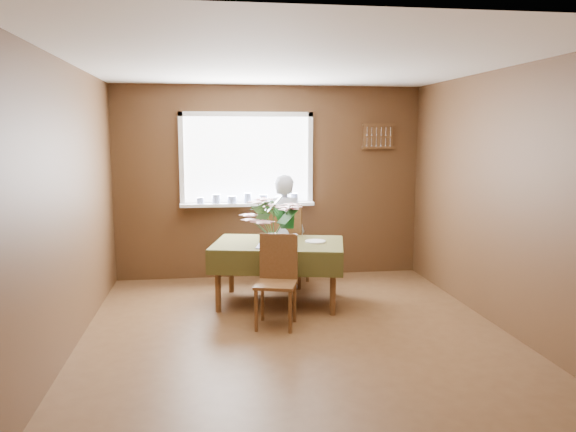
{
  "coord_description": "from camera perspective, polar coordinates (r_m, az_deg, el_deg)",
  "views": [
    {
      "loc": [
        -0.8,
        -5.05,
        1.87
      ],
      "look_at": [
        0.0,
        0.55,
        1.05
      ],
      "focal_mm": 35.0,
      "sensor_mm": 36.0,
      "label": 1
    }
  ],
  "objects": [
    {
      "name": "wall_right",
      "position": [
        5.8,
        20.77,
        1.58
      ],
      "size": [
        0.0,
        4.5,
        4.5
      ],
      "primitive_type": "plane",
      "rotation": [
        1.57,
        0.0,
        -1.57
      ],
      "color": "brown",
      "rests_on": "floor"
    },
    {
      "name": "floor",
      "position": [
        5.44,
        0.83,
        -11.85
      ],
      "size": [
        4.5,
        4.5,
        0.0
      ],
      "primitive_type": "plane",
      "color": "#4D311A",
      "rests_on": "ground"
    },
    {
      "name": "seated_woman",
      "position": [
        6.85,
        -0.42,
        -1.55
      ],
      "size": [
        0.6,
        0.51,
        1.41
      ],
      "primitive_type": "imported",
      "rotation": [
        0.0,
        0.0,
        2.74
      ],
      "color": "white",
      "rests_on": "floor"
    },
    {
      "name": "dining_table",
      "position": [
        6.23,
        -0.97,
        -3.43
      ],
      "size": [
        1.6,
        1.26,
        0.7
      ],
      "rotation": [
        0.0,
        0.0,
        -0.23
      ],
      "color": "brown",
      "rests_on": "floor"
    },
    {
      "name": "window_assembly",
      "position": [
        7.28,
        -4.16,
        4.09
      ],
      "size": [
        1.72,
        0.2,
        1.22
      ],
      "color": "white",
      "rests_on": "wall_back"
    },
    {
      "name": "wall_left",
      "position": [
        5.23,
        -21.35,
        0.86
      ],
      "size": [
        0.0,
        4.5,
        4.5
      ],
      "primitive_type": "plane",
      "rotation": [
        1.57,
        0.0,
        1.57
      ],
      "color": "brown",
      "rests_on": "floor"
    },
    {
      "name": "flower_bouquet",
      "position": [
        5.93,
        -1.52,
        -0.08
      ],
      "size": [
        0.57,
        0.57,
        0.49
      ],
      "rotation": [
        0.0,
        0.0,
        0.16
      ],
      "color": "white",
      "rests_on": "dining_table"
    },
    {
      "name": "chair_near",
      "position": [
        5.56,
        -1.12,
        -6.09
      ],
      "size": [
        0.48,
        0.48,
        0.9
      ],
      "rotation": [
        0.0,
        0.0,
        -0.28
      ],
      "color": "brown",
      "rests_on": "floor"
    },
    {
      "name": "table_knife",
      "position": [
        6.01,
        0.42,
        -2.97
      ],
      "size": [
        0.05,
        0.23,
        0.0
      ],
      "primitive_type": "cube",
      "rotation": [
        0.0,
        0.0,
        0.11
      ],
      "color": "silver",
      "rests_on": "dining_table"
    },
    {
      "name": "wall_front",
      "position": [
        2.97,
        7.65,
        -3.88
      ],
      "size": [
        4.0,
        0.0,
        4.0
      ],
      "primitive_type": "plane",
      "rotation": [
        -1.57,
        0.0,
        0.0
      ],
      "color": "brown",
      "rests_on": "floor"
    },
    {
      "name": "spoon_rack",
      "position": [
        7.6,
        9.17,
        8.0
      ],
      "size": [
        0.44,
        0.05,
        0.33
      ],
      "color": "brown",
      "rests_on": "wall_back"
    },
    {
      "name": "ceiling",
      "position": [
        5.15,
        0.9,
        15.28
      ],
      "size": [
        4.5,
        4.5,
        0.0
      ],
      "primitive_type": "plane",
      "rotation": [
        3.14,
        0.0,
        0.0
      ],
      "color": "white",
      "rests_on": "wall_back"
    },
    {
      "name": "chair_far",
      "position": [
        6.93,
        -0.13,
        -2.64
      ],
      "size": [
        0.59,
        0.59,
        1.04
      ],
      "rotation": [
        0.0,
        0.0,
        2.7
      ],
      "color": "brown",
      "rests_on": "floor"
    },
    {
      "name": "side_plate",
      "position": [
        6.24,
        2.81,
        -2.59
      ],
      "size": [
        0.3,
        0.3,
        0.01
      ],
      "primitive_type": "cylinder",
      "rotation": [
        0.0,
        0.0,
        -0.41
      ],
      "color": "white",
      "rests_on": "dining_table"
    },
    {
      "name": "wall_back",
      "position": [
        7.37,
        -1.87,
        3.43
      ],
      "size": [
        4.0,
        0.0,
        4.0
      ],
      "primitive_type": "plane",
      "rotation": [
        1.57,
        0.0,
        0.0
      ],
      "color": "brown",
      "rests_on": "floor"
    }
  ]
}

